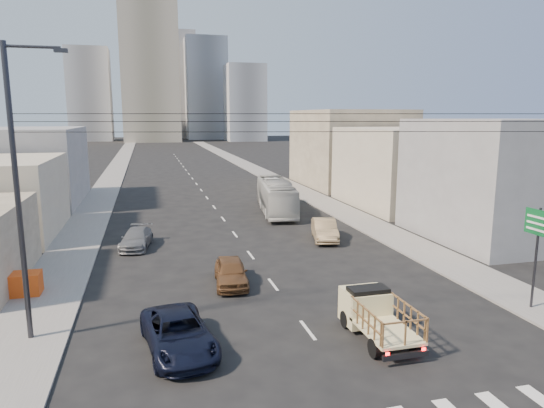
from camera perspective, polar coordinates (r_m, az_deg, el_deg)
name	(u,v)px	position (r m, az deg, el deg)	size (l,w,h in m)	color
ground	(324,351)	(20.23, 6.12, -16.84)	(420.00, 420.00, 0.00)	black
sidewalk_left	(116,170)	(87.45, -17.91, 3.79)	(3.50, 180.00, 0.12)	slate
sidewalk_right	(250,167)	(89.17, -2.63, 4.40)	(3.50, 180.00, 0.12)	slate
lane_dashes	(194,181)	(70.71, -9.13, 2.69)	(0.15, 104.00, 0.01)	silver
flatbed_pickup	(377,313)	(21.25, 12.20, -12.39)	(1.95, 4.41, 1.90)	beige
navy_pickup	(179,333)	(20.19, -10.94, -14.72)	(2.43, 5.27, 1.47)	black
city_bus	(276,196)	(46.67, 0.49, 0.91)	(2.69, 11.48, 3.20)	#BBBBB7
sedan_brown	(231,272)	(27.10, -4.86, -7.97)	(1.73, 4.30, 1.47)	brown
sedan_tan	(325,230)	(36.76, 6.21, -3.02)	(1.65, 4.74, 1.56)	#997E59
sedan_grey	(136,239)	(35.72, -15.67, -3.93)	(1.86, 4.57, 1.33)	slate
green_sign	(537,234)	(26.00, 28.77, -3.13)	(0.18, 1.60, 5.00)	#2D2D33
streetlamp_left	(20,187)	(21.56, -27.56, 1.74)	(2.36, 0.25, 12.00)	#2D2D33
overhead_wires	(315,122)	(19.42, 5.06, 9.55)	(23.01, 5.02, 0.72)	black
crate_stack	(22,284)	(28.40, -27.32, -8.34)	(1.80, 1.20, 1.14)	#E34E15
bldg_right_near	(497,180)	(40.25, 24.94, 2.62)	(10.00, 12.00, 9.00)	gray
bldg_right_mid	(407,167)	(52.05, 15.57, 4.18)	(11.00, 14.00, 8.00)	#B7AA93
bldg_right_far	(349,148)	(66.45, 9.07, 6.54)	(12.00, 16.00, 10.00)	gray
bldg_left_far	(19,166)	(57.54, -27.58, 3.94)	(12.00, 16.00, 8.00)	gray
high_rise_tower	(149,58)	(187.98, -14.24, 16.34)	(20.00, 20.00, 60.00)	gray
midrise_ne	(206,89)	(203.57, -7.78, 13.24)	(16.00, 16.00, 40.00)	gray
midrise_nw	(90,95)	(197.92, -20.61, 11.91)	(15.00, 15.00, 34.00)	gray
midrise_back	(174,86)	(217.54, -11.51, 13.47)	(18.00, 18.00, 44.00)	gray
midrise_east	(245,103)	(185.49, -3.22, 11.76)	(14.00, 14.00, 28.00)	gray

